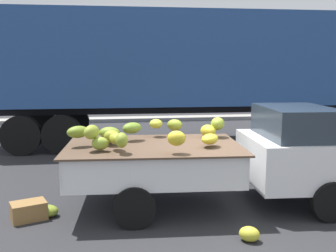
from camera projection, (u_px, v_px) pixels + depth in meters
The scene contains 7 objects.
ground at pixel (231, 205), 6.64m from camera, with size 220.00×220.00×0.00m, color #28282B.
curb_strip at pixel (160, 119), 17.01m from camera, with size 80.00×0.80×0.16m, color gray.
pickup_truck at pixel (270, 154), 6.63m from camera, with size 5.22×2.14×1.70m.
semi_trailer at pixel (183, 61), 11.77m from camera, with size 12.03×2.76×3.95m.
fallen_banana_bunch_near_tailgate at pixel (47, 211), 6.14m from camera, with size 0.36×0.27×0.19m, color olive.
fallen_banana_bunch_by_wheel at pixel (249, 234), 5.27m from camera, with size 0.29×0.23×0.21m, color gold.
produce_crate at pixel (29, 211), 6.02m from camera, with size 0.52×0.36×0.28m, color olive.
Camera 1 is at (-1.96, -6.14, 2.39)m, focal length 41.03 mm.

